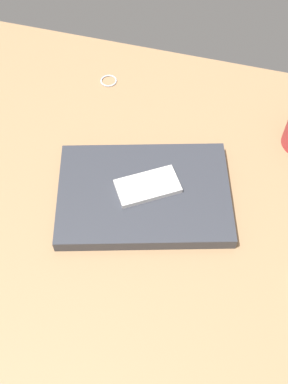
# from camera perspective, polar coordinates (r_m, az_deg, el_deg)

# --- Properties ---
(desk_surface) EXTENTS (1.20, 0.80, 0.03)m
(desk_surface) POSITION_cam_1_polar(r_m,az_deg,el_deg) (0.90, -5.18, 0.32)
(desk_surface) COLOR #9E7751
(desk_surface) RESTS_ON ground
(laptop_closed) EXTENTS (0.36, 0.29, 0.03)m
(laptop_closed) POSITION_cam_1_polar(r_m,az_deg,el_deg) (0.85, -0.00, -0.27)
(laptop_closed) COLOR #33353D
(laptop_closed) RESTS_ON desk_surface
(cell_phone_on_laptop) EXTENTS (0.13, 0.11, 0.01)m
(cell_phone_on_laptop) POSITION_cam_1_polar(r_m,az_deg,el_deg) (0.84, 0.48, 0.82)
(cell_phone_on_laptop) COLOR silver
(cell_phone_on_laptop) RESTS_ON laptop_closed
(key_ring) EXTENTS (0.04, 0.04, 0.00)m
(key_ring) POSITION_cam_1_polar(r_m,az_deg,el_deg) (1.06, -4.31, 13.30)
(key_ring) COLOR silver
(key_ring) RESTS_ON desk_surface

